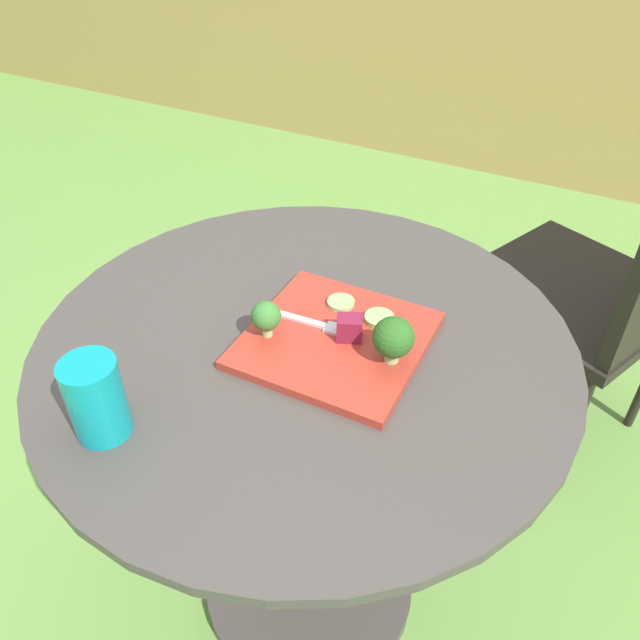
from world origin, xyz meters
TOP-DOWN VIEW (x-y plane):
  - ground_plane at (0.00, 0.00)m, footprint 12.00×12.00m
  - bamboo_fence at (0.00, 2.20)m, footprint 8.00×0.08m
  - patio_table at (0.00, 0.00)m, footprint 0.80×0.80m
  - patio_chair at (0.41, 0.69)m, footprint 0.58×0.58m
  - salad_plate at (0.05, 0.01)m, footprint 0.25×0.25m
  - drinking_glass at (-0.14, -0.27)m, footprint 0.07×0.07m
  - fork at (0.01, 0.02)m, footprint 0.15×0.03m
  - broccoli_floret_0 at (-0.04, -0.03)m, footprint 0.04×0.04m
  - broccoli_floret_1 at (0.14, -0.00)m, footprint 0.06×0.06m
  - cucumber_slice_0 at (0.02, 0.08)m, footprint 0.04×0.04m
  - cucumber_slice_1 at (0.09, 0.07)m, footprint 0.04×0.04m
  - beet_chunk_0 at (0.06, 0.02)m, footprint 0.04×0.04m

SIDE VIEW (x-z plane):
  - ground_plane at x=0.00m, z-range 0.00..0.00m
  - patio_table at x=0.00m, z-range 0.07..0.78m
  - patio_chair at x=0.41m, z-range 0.08..0.98m
  - bamboo_fence at x=0.00m, z-range 0.00..1.29m
  - salad_plate at x=0.05m, z-range 0.72..0.73m
  - fork at x=0.01m, z-range 0.73..0.74m
  - cucumber_slice_0 at x=0.02m, z-range 0.73..0.74m
  - cucumber_slice_1 at x=0.09m, z-range 0.73..0.74m
  - beet_chunk_0 at x=0.06m, z-range 0.73..0.77m
  - broccoli_floret_0 at x=-0.04m, z-range 0.74..0.79m
  - drinking_glass at x=-0.14m, z-range 0.71..0.82m
  - broccoli_floret_1 at x=0.14m, z-range 0.74..0.81m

